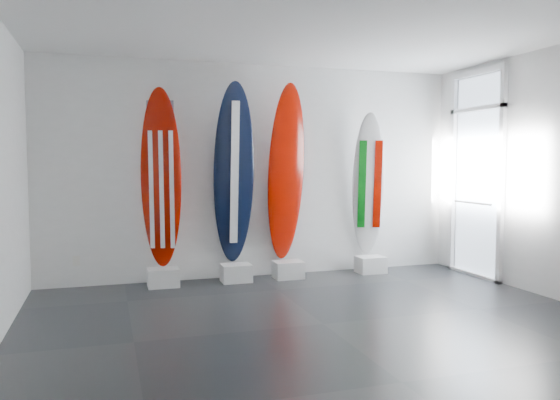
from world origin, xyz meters
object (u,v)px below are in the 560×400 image
object	(u,v)px
surfboard_italy	(368,185)
surfboard_swiss	(286,173)
surfboard_navy	(234,174)
surfboard_usa	(161,178)

from	to	relation	value
surfboard_italy	surfboard_swiss	bearing A→B (deg)	-163.48
surfboard_italy	surfboard_navy	bearing A→B (deg)	-163.48
surfboard_navy	surfboard_italy	world-z (taller)	surfboard_navy
surfboard_swiss	surfboard_italy	size ratio (longest dim) A/B	1.17
surfboard_navy	surfboard_italy	xyz separation A→B (m)	(2.03, 0.00, -0.18)
surfboard_swiss	surfboard_italy	bearing A→B (deg)	-9.91
surfboard_usa	surfboard_swiss	world-z (taller)	surfboard_swiss
surfboard_usa	surfboard_swiss	distance (m)	1.73
surfboard_usa	surfboard_navy	xyz separation A→B (m)	(0.98, 0.00, 0.05)
surfboard_usa	surfboard_navy	world-z (taller)	surfboard_navy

